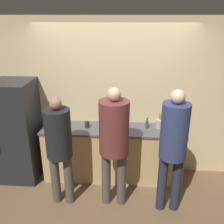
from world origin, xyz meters
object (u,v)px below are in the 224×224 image
(utensil_crock, at_px, (160,124))
(bottle_green, at_px, (147,124))
(fruit_bowl, at_px, (114,124))
(person_center, at_px, (114,137))
(person_left, at_px, (59,143))
(person_right, at_px, (173,142))
(refrigerator, at_px, (18,131))
(cup_black, at_px, (87,124))

(utensil_crock, relative_size, bottle_green, 1.50)
(fruit_bowl, xyz_separation_m, bottle_green, (0.52, -0.01, 0.02))
(fruit_bowl, bearing_deg, person_center, -86.68)
(person_left, relative_size, utensil_crock, 6.16)
(person_center, xyz_separation_m, person_right, (0.77, -0.07, -0.02))
(person_right, relative_size, utensil_crock, 6.73)
(person_right, xyz_separation_m, bottle_green, (-0.29, 0.75, -0.09))
(refrigerator, bearing_deg, cup_black, 3.26)
(person_center, distance_m, utensil_crock, 1.00)
(person_center, xyz_separation_m, fruit_bowl, (-0.04, 0.69, -0.13))
(refrigerator, distance_m, utensil_crock, 2.30)
(refrigerator, bearing_deg, person_right, -15.31)
(person_right, distance_m, fruit_bowl, 1.11)
(fruit_bowl, relative_size, utensil_crock, 1.28)
(fruit_bowl, bearing_deg, refrigerator, -176.13)
(person_left, bearing_deg, refrigerator, 144.46)
(person_center, distance_m, person_right, 0.78)
(person_left, bearing_deg, cup_black, 67.70)
(person_right, distance_m, bottle_green, 0.81)
(refrigerator, height_order, person_right, person_right)
(fruit_bowl, bearing_deg, bottle_green, -0.65)
(refrigerator, xyz_separation_m, person_right, (2.37, -0.65, 0.23))
(person_left, distance_m, fruit_bowl, 1.01)
(person_center, bearing_deg, refrigerator, 160.02)
(person_left, height_order, bottle_green, person_left)
(person_center, distance_m, cup_black, 0.81)
(utensil_crock, relative_size, cup_black, 2.56)
(cup_black, bearing_deg, person_right, -29.78)
(cup_black, bearing_deg, bottle_green, 2.12)
(refrigerator, height_order, person_center, person_center)
(person_right, xyz_separation_m, cup_black, (-1.25, 0.71, -0.11))
(fruit_bowl, xyz_separation_m, utensil_crock, (0.73, 0.02, 0.02))
(cup_black, bearing_deg, utensil_crock, 3.23)
(fruit_bowl, height_order, cup_black, fruit_bowl)
(person_left, distance_m, person_right, 1.53)
(person_right, relative_size, bottle_green, 10.08)
(bottle_green, bearing_deg, utensil_crock, 8.36)
(refrigerator, height_order, cup_black, refrigerator)
(refrigerator, relative_size, utensil_crock, 6.33)
(person_center, relative_size, bottle_green, 10.03)
(person_left, bearing_deg, fruit_bowl, 45.14)
(person_right, bearing_deg, cup_black, 150.22)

